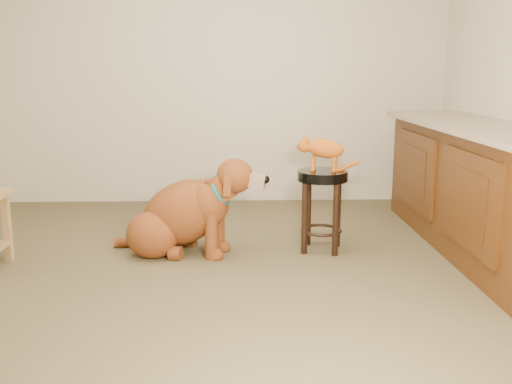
{
  "coord_description": "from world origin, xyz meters",
  "views": [
    {
      "loc": [
        0.17,
        -3.73,
        1.31
      ],
      "look_at": [
        0.31,
        0.3,
        0.45
      ],
      "focal_mm": 40.0,
      "sensor_mm": 36.0,
      "label": 1
    }
  ],
  "objects_px": {
    "golden_retriever": "(184,215)",
    "tabby_kitten": "(322,149)",
    "padded_stool": "(322,194)",
    "wood_stool": "(420,179)"
  },
  "relations": [
    {
      "from": "golden_retriever",
      "to": "tabby_kitten",
      "type": "xyz_separation_m",
      "value": [
        1.0,
        0.04,
        0.47
      ]
    },
    {
      "from": "padded_stool",
      "to": "wood_stool",
      "type": "distance_m",
      "value": 1.48
    },
    {
      "from": "padded_stool",
      "to": "golden_retriever",
      "type": "relative_size",
      "value": 0.52
    },
    {
      "from": "padded_stool",
      "to": "tabby_kitten",
      "type": "bearing_deg",
      "value": 160.45
    },
    {
      "from": "wood_stool",
      "to": "tabby_kitten",
      "type": "distance_m",
      "value": 1.54
    },
    {
      "from": "padded_stool",
      "to": "tabby_kitten",
      "type": "xyz_separation_m",
      "value": [
        -0.01,
        0.0,
        0.33
      ]
    },
    {
      "from": "golden_retriever",
      "to": "tabby_kitten",
      "type": "height_order",
      "value": "tabby_kitten"
    },
    {
      "from": "tabby_kitten",
      "to": "wood_stool",
      "type": "bearing_deg",
      "value": 57.49
    },
    {
      "from": "wood_stool",
      "to": "tabby_kitten",
      "type": "bearing_deg",
      "value": -136.34
    },
    {
      "from": "wood_stool",
      "to": "golden_retriever",
      "type": "bearing_deg",
      "value": -152.96
    }
  ]
}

